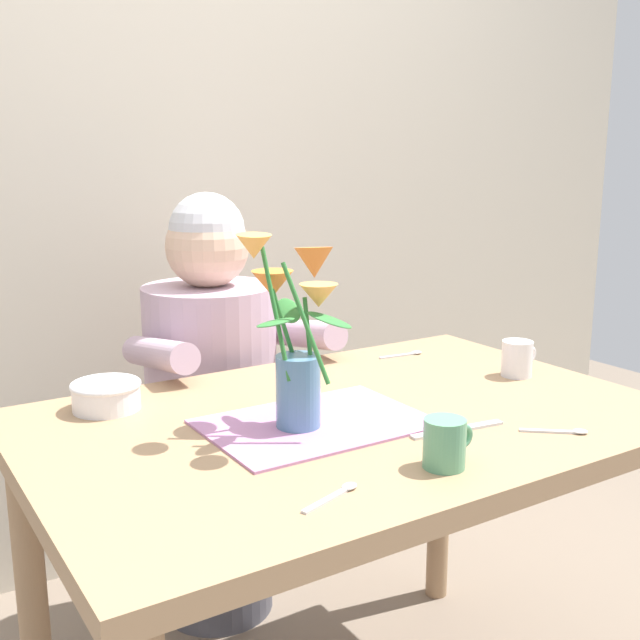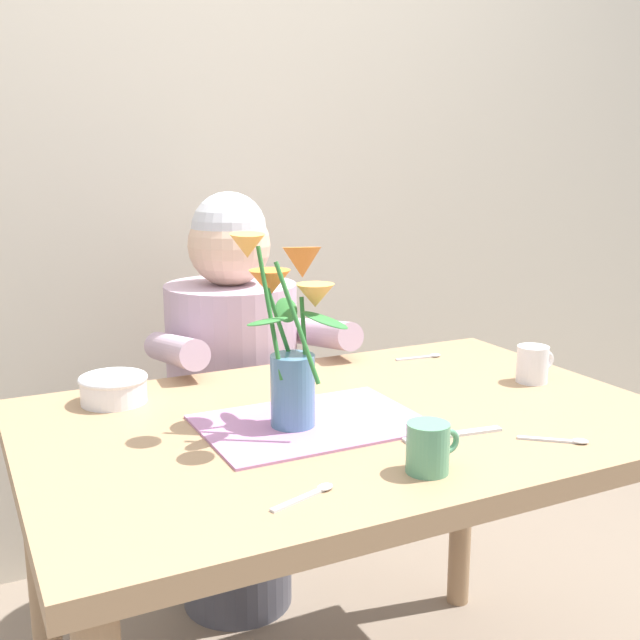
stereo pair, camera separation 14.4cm
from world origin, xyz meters
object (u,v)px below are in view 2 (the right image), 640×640
(tea_cup, at_px, (533,364))
(coffee_cup, at_px, (429,448))
(ceramic_bowl, at_px, (114,388))
(dinner_knife, at_px, (453,434))
(flower_vase, at_px, (289,334))
(seated_person, at_px, (234,410))

(tea_cup, bearing_deg, coffee_cup, -147.96)
(ceramic_bowl, bearing_deg, dinner_knife, -42.55)
(tea_cup, bearing_deg, ceramic_bowl, 162.59)
(coffee_cup, bearing_deg, tea_cup, 32.04)
(dinner_knife, xyz_separation_m, tea_cup, (0.35, 0.19, 0.04))
(coffee_cup, bearing_deg, ceramic_bowl, 123.09)
(flower_vase, distance_m, coffee_cup, 0.33)
(seated_person, height_order, tea_cup, seated_person)
(ceramic_bowl, distance_m, coffee_cup, 0.67)
(seated_person, distance_m, coffee_cup, 0.93)
(seated_person, xyz_separation_m, dinner_knife, (0.12, -0.79, 0.18))
(flower_vase, distance_m, dinner_knife, 0.34)
(seated_person, xyz_separation_m, coffee_cup, (-0.01, -0.90, 0.22))
(flower_vase, bearing_deg, tea_cup, 2.32)
(seated_person, height_order, ceramic_bowl, seated_person)
(seated_person, height_order, flower_vase, seated_person)
(seated_person, bearing_deg, ceramic_bowl, -135.50)
(seated_person, xyz_separation_m, ceramic_bowl, (-0.37, -0.34, 0.21))
(dinner_knife, xyz_separation_m, coffee_cup, (-0.13, -0.11, 0.04))
(ceramic_bowl, xyz_separation_m, dinner_knife, (0.50, -0.46, -0.03))
(seated_person, distance_m, dinner_knife, 0.82)
(seated_person, relative_size, coffee_cup, 12.20)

